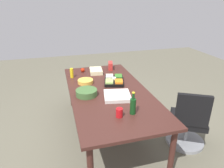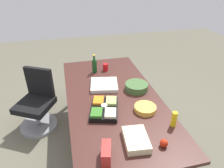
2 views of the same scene
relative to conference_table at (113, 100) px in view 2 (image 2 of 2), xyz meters
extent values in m
plane|color=#64604E|center=(0.00, 0.00, -0.70)|extent=(10.00, 10.00, 0.00)
cube|color=#41201B|center=(0.00, 0.00, 0.04)|extent=(2.34, 1.15, 0.04)
cylinder|color=#41201B|center=(-1.08, -0.48, -0.34)|extent=(0.07, 0.07, 0.72)
cylinder|color=#41201B|center=(-1.08, 0.48, -0.34)|extent=(0.07, 0.07, 0.72)
cylinder|color=gray|center=(-0.56, -1.06, -0.67)|extent=(0.56, 0.56, 0.05)
cylinder|color=gray|center=(-0.56, -1.06, -0.47)|extent=(0.06, 0.06, 0.36)
cube|color=black|center=(-0.56, -1.06, -0.29)|extent=(0.65, 0.65, 0.09)
cube|color=black|center=(-0.75, -0.95, -0.01)|extent=(0.26, 0.41, 0.46)
cube|color=silver|center=(-0.26, -0.06, 0.09)|extent=(0.42, 0.42, 0.05)
cube|color=beige|center=(0.81, 0.02, 0.10)|extent=(0.34, 0.25, 0.07)
cylinder|color=#124018|center=(-0.72, -0.11, 0.16)|extent=(0.09, 0.09, 0.20)
cylinder|color=#124018|center=(-0.72, -0.11, 0.30)|extent=(0.04, 0.04, 0.08)
cylinder|color=gold|center=(-0.72, -0.11, 0.34)|extent=(0.04, 0.04, 0.01)
cube|color=red|center=(0.93, -0.29, 0.13)|extent=(0.21, 0.13, 0.14)
cylinder|color=#406433|center=(-0.08, 0.34, 0.11)|extent=(0.39, 0.39, 0.09)
cylinder|color=gold|center=(0.37, 0.29, 0.09)|extent=(0.26, 0.26, 0.06)
cylinder|color=red|center=(-0.75, 0.06, 0.12)|extent=(0.09, 0.09, 0.11)
cube|color=black|center=(0.27, -0.17, 0.09)|extent=(0.49, 0.40, 0.05)
cube|color=orange|center=(0.14, -0.21, 0.13)|extent=(0.19, 0.16, 0.03)
cube|color=#367526|center=(0.37, -0.27, 0.13)|extent=(0.19, 0.16, 0.03)
cube|color=#A4C663|center=(0.18, -0.06, 0.13)|extent=(0.19, 0.16, 0.03)
cube|color=beige|center=(0.41, -0.13, 0.13)|extent=(0.19, 0.16, 0.03)
cylinder|color=white|center=(0.27, -0.17, 0.13)|extent=(0.09, 0.09, 0.04)
cylinder|color=yellow|center=(0.68, 0.48, 0.15)|extent=(0.07, 0.07, 0.17)
sphere|color=#B2220D|center=(0.92, 0.25, 0.10)|extent=(0.08, 0.08, 0.08)
camera|label=1|loc=(-2.70, 0.70, 1.36)|focal=32.72mm
camera|label=2|loc=(2.13, -0.53, 1.52)|focal=33.23mm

